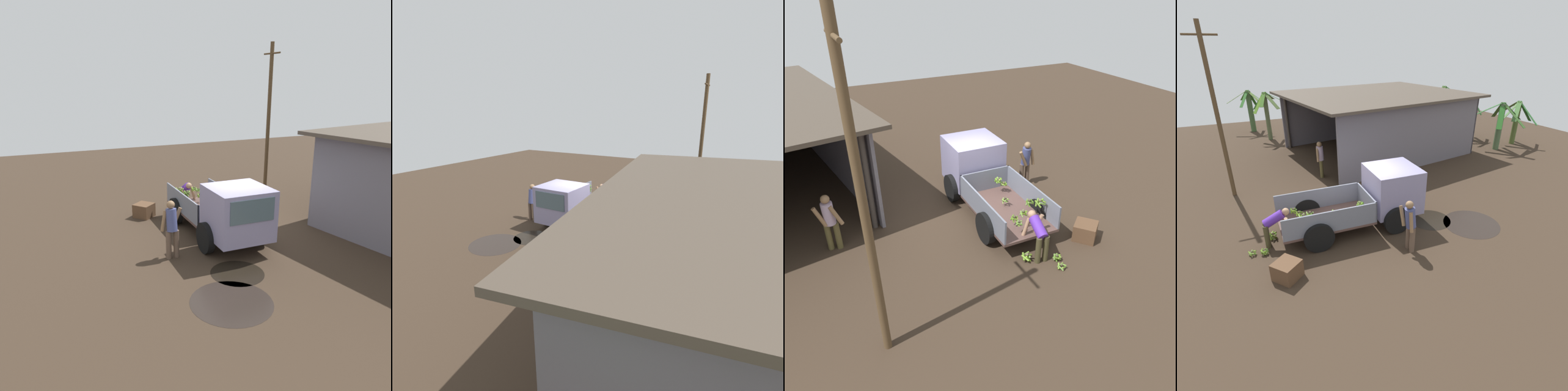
% 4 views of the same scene
% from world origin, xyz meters
% --- Properties ---
extents(ground, '(36.00, 36.00, 0.00)m').
position_xyz_m(ground, '(0.00, 0.00, 0.00)').
color(ground, '#3A2C20').
extents(mud_patch_0, '(1.41, 1.41, 0.01)m').
position_xyz_m(mud_patch_0, '(2.15, -1.27, 0.00)').
color(mud_patch_0, black).
rests_on(mud_patch_0, ground).
extents(mud_patch_1, '(1.90, 1.90, 0.01)m').
position_xyz_m(mud_patch_1, '(3.29, -2.07, 0.00)').
color(mud_patch_1, black).
rests_on(mud_patch_1, ground).
extents(cargo_truck, '(4.68, 2.07, 1.93)m').
position_xyz_m(cargo_truck, '(0.46, -0.59, 1.03)').
color(cargo_truck, brown).
rests_on(cargo_truck, ground).
extents(warehouse_shed, '(10.46, 9.19, 3.24)m').
position_xyz_m(warehouse_shed, '(4.26, 6.91, 2.42)').
color(warehouse_shed, slate).
rests_on(warehouse_shed, ground).
extents(utility_pole, '(1.10, 0.16, 6.32)m').
position_xyz_m(utility_pole, '(-4.09, 3.75, 3.25)').
color(utility_pole, brown).
rests_on(utility_pole, ground).
extents(banana_palm_0, '(2.74, 2.53, 2.70)m').
position_xyz_m(banana_palm_0, '(10.35, 4.11, 1.42)').
color(banana_palm_0, '#4B6642').
rests_on(banana_palm_0, ground).
extents(banana_palm_1, '(2.04, 2.23, 2.83)m').
position_xyz_m(banana_palm_1, '(10.32, 6.94, 1.50)').
color(banana_palm_1, '#405A33').
rests_on(banana_palm_1, ground).
extents(banana_palm_2, '(2.49, 2.49, 2.83)m').
position_xyz_m(banana_palm_2, '(-2.43, 14.47, 1.48)').
color(banana_palm_2, '#3D5C33').
rests_on(banana_palm_2, ground).
extents(banana_palm_3, '(2.54, 2.75, 2.60)m').
position_xyz_m(banana_palm_3, '(12.13, 4.60, 1.38)').
color(banana_palm_3, '#4F622E').
rests_on(banana_palm_3, ground).
extents(banana_palm_4, '(2.04, 2.37, 2.98)m').
position_xyz_m(banana_palm_4, '(-1.61, 11.75, 1.65)').
color(banana_palm_4, '#4E5B38').
rests_on(banana_palm_4, ground).
extents(banana_palm_5, '(2.76, 2.79, 3.08)m').
position_xyz_m(banana_palm_5, '(9.94, 9.12, 1.70)').
color(banana_palm_5, '#506439').
rests_on(banana_palm_5, ground).
extents(person_foreground_visitor, '(0.39, 0.68, 1.65)m').
position_xyz_m(person_foreground_visitor, '(0.56, -2.47, 0.92)').
color(person_foreground_visitor, brown).
rests_on(person_foreground_visitor, ground).
extents(person_worker_loading, '(0.83, 0.68, 1.20)m').
position_xyz_m(person_worker_loading, '(-3.02, -0.57, 0.73)').
color(person_worker_loading, '#413B22').
rests_on(person_worker_loading, ground).
extents(person_bystander_near_shed, '(0.44, 0.73, 1.68)m').
position_xyz_m(person_bystander_near_shed, '(-0.28, 4.19, 0.94)').
color(person_bystander_near_shed, brown).
rests_on(person_bystander_near_shed, ground).
extents(banana_bunch_on_ground_0, '(0.31, 0.29, 0.24)m').
position_xyz_m(banana_bunch_on_ground_0, '(-3.09, -0.22, 0.14)').
color(banana_bunch_on_ground_0, brown).
rests_on(banana_bunch_on_ground_0, ground).
extents(banana_bunch_on_ground_1, '(0.21, 0.22, 0.16)m').
position_xyz_m(banana_bunch_on_ground_1, '(-3.42, -0.97, 0.09)').
color(banana_bunch_on_ground_1, brown).
rests_on(banana_bunch_on_ground_1, ground).
extents(banana_bunch_on_ground_2, '(0.24, 0.24, 0.16)m').
position_xyz_m(banana_bunch_on_ground_2, '(-3.76, -0.84, 0.09)').
color(banana_bunch_on_ground_2, '#4E4632').
rests_on(banana_bunch_on_ground_2, ground).
extents(banana_bunch_on_ground_3, '(0.25, 0.24, 0.19)m').
position_xyz_m(banana_bunch_on_ground_3, '(-3.43, -0.94, 0.11)').
color(banana_bunch_on_ground_3, '#4E4733').
rests_on(banana_bunch_on_ground_3, ground).
extents(wooden_crate_0, '(0.86, 0.86, 0.49)m').
position_xyz_m(wooden_crate_0, '(-2.98, -2.24, 0.25)').
color(wooden_crate_0, brown).
rests_on(wooden_crate_0, ground).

